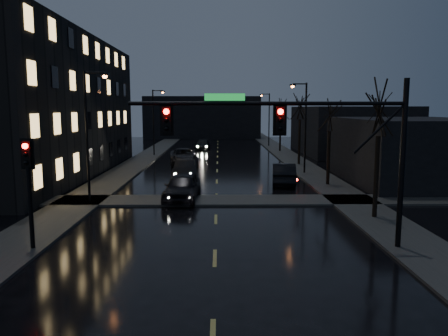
{
  "coord_description": "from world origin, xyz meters",
  "views": [
    {
      "loc": [
        0.16,
        -8.43,
        5.82
      ],
      "look_at": [
        0.39,
        10.61,
        3.2
      ],
      "focal_mm": 35.0,
      "sensor_mm": 36.0,
      "label": 1
    }
  ],
  "objects_px": {
    "oncoming_car_b": "(185,169)",
    "lead_car": "(284,174)",
    "oncoming_car_d": "(203,145)",
    "oncoming_car_a": "(182,187)",
    "oncoming_car_c": "(184,156)"
  },
  "relations": [
    {
      "from": "oncoming_car_b",
      "to": "lead_car",
      "type": "xyz_separation_m",
      "value": [
        7.85,
        -3.0,
        0.05
      ]
    },
    {
      "from": "oncoming_car_d",
      "to": "lead_car",
      "type": "xyz_separation_m",
      "value": [
        7.29,
        -28.08,
        0.13
      ]
    },
    {
      "from": "lead_car",
      "to": "oncoming_car_d",
      "type": "bearing_deg",
      "value": -68.36
    },
    {
      "from": "oncoming_car_a",
      "to": "oncoming_car_c",
      "type": "relative_size",
      "value": 0.85
    },
    {
      "from": "oncoming_car_b",
      "to": "lead_car",
      "type": "relative_size",
      "value": 0.94
    },
    {
      "from": "oncoming_car_b",
      "to": "oncoming_car_c",
      "type": "height_order",
      "value": "oncoming_car_c"
    },
    {
      "from": "oncoming_car_c",
      "to": "oncoming_car_d",
      "type": "distance_m",
      "value": 16.06
    },
    {
      "from": "oncoming_car_a",
      "to": "oncoming_car_d",
      "type": "bearing_deg",
      "value": 93.88
    },
    {
      "from": "oncoming_car_c",
      "to": "oncoming_car_d",
      "type": "xyz_separation_m",
      "value": [
        1.37,
        16.0,
        -0.15
      ]
    },
    {
      "from": "oncoming_car_b",
      "to": "oncoming_car_c",
      "type": "bearing_deg",
      "value": 96.91
    },
    {
      "from": "oncoming_car_d",
      "to": "lead_car",
      "type": "relative_size",
      "value": 0.95
    },
    {
      "from": "oncoming_car_a",
      "to": "oncoming_car_c",
      "type": "height_order",
      "value": "oncoming_car_a"
    },
    {
      "from": "oncoming_car_c",
      "to": "oncoming_car_d",
      "type": "relative_size",
      "value": 1.27
    },
    {
      "from": "oncoming_car_b",
      "to": "lead_car",
      "type": "distance_m",
      "value": 8.4
    },
    {
      "from": "oncoming_car_a",
      "to": "oncoming_car_c",
      "type": "distance_m",
      "value": 18.05
    }
  ]
}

